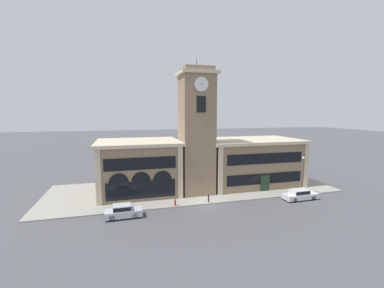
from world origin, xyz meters
The scene contains 10 objects.
ground_plane centered at (0.00, 0.00, 0.00)m, with size 300.00×300.00×0.00m, color #4C4C51.
sidewalk_kerb centered at (0.00, 7.22, 0.07)m, with size 43.32×14.44×0.15m.
clock_tower centered at (0.00, 5.30, 9.17)m, with size 5.27×5.27×19.45m.
town_hall_left_wing centered at (-8.25, 7.70, 3.93)m, with size 12.03×10.12×7.82m.
town_hall_right_wing centered at (10.12, 7.71, 3.80)m, with size 15.78×10.12×7.56m.
parked_car_near centered at (-10.64, -1.43, 0.79)m, with size 4.17×1.85×1.53m.
parked_car_mid centered at (12.91, -1.43, 0.75)m, with size 4.90×1.92×1.44m.
street_lamp centered at (14.67, 0.42, 3.77)m, with size 0.36×0.36×5.48m.
bollard centered at (0.29, 0.45, 0.67)m, with size 0.18×0.18×1.06m.
fire_hydrant centered at (-4.22, 0.37, 0.57)m, with size 0.22×0.22×0.87m.
Camera 1 is at (-10.36, -30.56, 11.93)m, focal length 24.00 mm.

